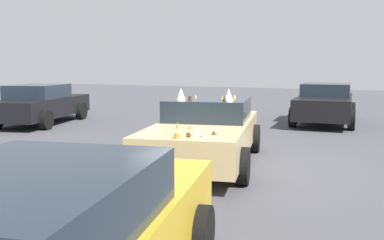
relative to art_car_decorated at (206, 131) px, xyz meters
name	(u,v)px	position (x,y,z in m)	size (l,w,h in m)	color
ground_plane	(205,163)	(-0.08, -0.02, -0.68)	(60.00, 60.00, 0.00)	#47474C
art_car_decorated	(206,131)	(0.00, 0.00, 0.00)	(4.84, 2.69, 1.57)	#D8BC7F
parked_sedan_near_left	(41,104)	(3.29, 7.51, 0.02)	(4.62, 2.70, 1.38)	black
parked_sedan_row_back_center	(325,103)	(7.45, -1.58, 0.03)	(4.60, 2.19, 1.39)	black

